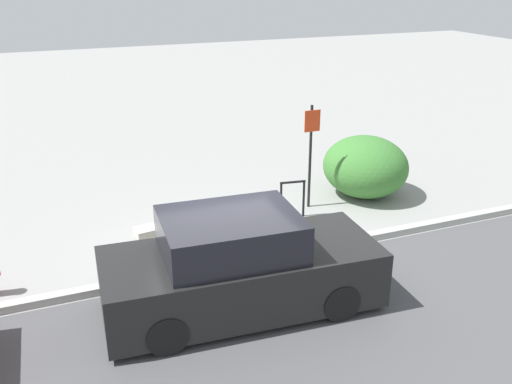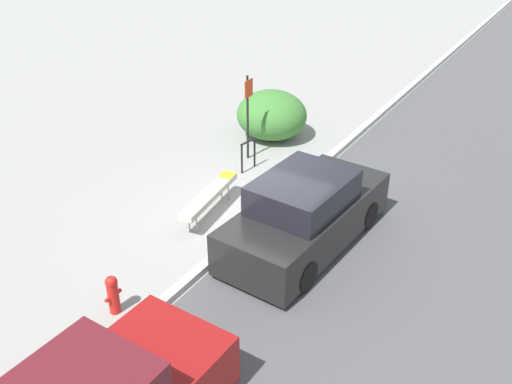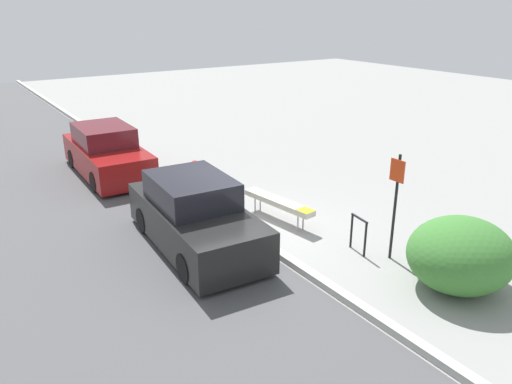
{
  "view_description": "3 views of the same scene",
  "coord_description": "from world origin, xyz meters",
  "px_view_note": "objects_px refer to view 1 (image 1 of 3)",
  "views": [
    {
      "loc": [
        -2.86,
        -8.47,
        5.03
      ],
      "look_at": [
        0.84,
        0.68,
        1.07
      ],
      "focal_mm": 40.0,
      "sensor_mm": 36.0,
      "label": 1
    },
    {
      "loc": [
        -9.14,
        -5.57,
        6.77
      ],
      "look_at": [
        -0.17,
        -0.04,
        0.85
      ],
      "focal_mm": 40.0,
      "sensor_mm": 36.0,
      "label": 2
    },
    {
      "loc": [
        8.93,
        -5.72,
        5.07
      ],
      "look_at": [
        0.15,
        0.12,
        1.12
      ],
      "focal_mm": 35.0,
      "sensor_mm": 36.0,
      "label": 3
    }
  ],
  "objects_px": {
    "bike_rack": "(292,195)",
    "bench": "(192,221)",
    "parked_car_near": "(239,268)",
    "sign_post": "(311,147)"
  },
  "relations": [
    {
      "from": "bench",
      "to": "parked_car_near",
      "type": "distance_m",
      "value": 2.36
    },
    {
      "from": "bench",
      "to": "bike_rack",
      "type": "height_order",
      "value": "bike_rack"
    },
    {
      "from": "sign_post",
      "to": "parked_car_near",
      "type": "distance_m",
      "value": 4.3
    },
    {
      "from": "bike_rack",
      "to": "bench",
      "type": "bearing_deg",
      "value": -169.16
    },
    {
      "from": "bike_rack",
      "to": "sign_post",
      "type": "bearing_deg",
      "value": 32.52
    },
    {
      "from": "bench",
      "to": "bike_rack",
      "type": "relative_size",
      "value": 2.7
    },
    {
      "from": "bike_rack",
      "to": "sign_post",
      "type": "distance_m",
      "value": 1.12
    },
    {
      "from": "sign_post",
      "to": "bench",
      "type": "bearing_deg",
      "value": -164.28
    },
    {
      "from": "parked_car_near",
      "to": "sign_post",
      "type": "bearing_deg",
      "value": 52.15
    },
    {
      "from": "sign_post",
      "to": "parked_car_near",
      "type": "xyz_separation_m",
      "value": [
        -2.83,
        -3.17,
        -0.68
      ]
    }
  ]
}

